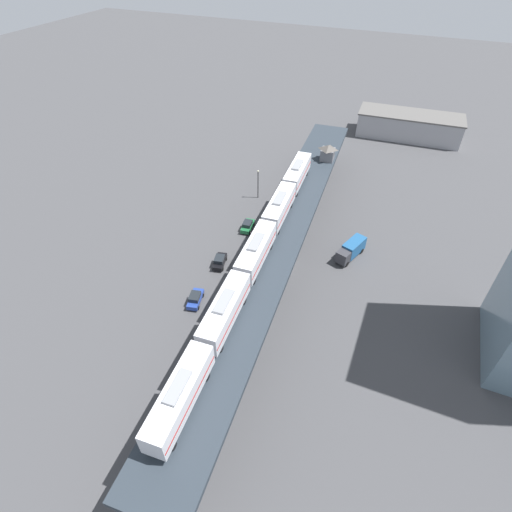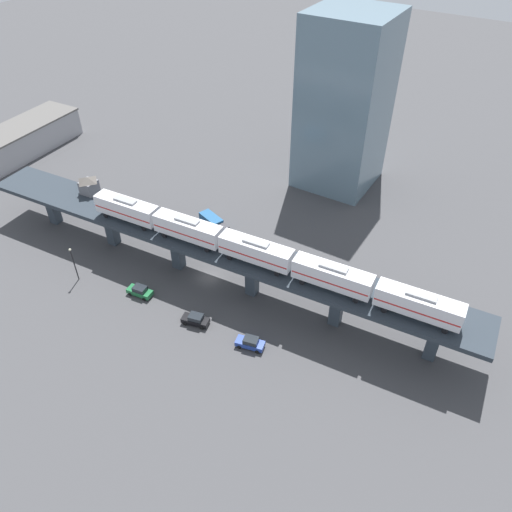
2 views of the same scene
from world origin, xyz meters
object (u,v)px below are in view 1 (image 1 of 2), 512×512
Objects in this scene: delivery_truck at (351,249)px; street_lamp at (258,182)px; subway_train at (256,251)px; street_car_black at (220,261)px; street_car_green at (248,226)px; warehouse_building at (409,125)px; signal_hut at (328,152)px; street_car_blue at (195,299)px.

street_lamp is (-24.04, 12.36, 2.35)m from delivery_truck.
subway_train reaches higher than street_lamp.
delivery_truck is (21.68, 11.65, 0.82)m from street_car_black.
subway_train reaches higher than street_car_black.
street_car_green is 0.16× the size of warehouse_building.
street_car_green is at bearing -77.39° from street_lamp.
signal_hut is 24.68m from delivery_truck.
signal_hut reaches higher than street_car_black.
signal_hut is 0.46× the size of delivery_truck.
street_car_black is 1.00× the size of street_car_blue.
signal_hut is 0.12× the size of warehouse_building.
street_lamp is 0.24× the size of warehouse_building.
delivery_truck is (21.19, 21.65, 0.82)m from street_car_blue.
street_car_blue is 0.16× the size of warehouse_building.
street_car_green and street_car_black have the same top height.
street_car_green is 21.37m from delivery_truck.
street_lamp is (-2.68, 12.00, 3.17)m from street_car_green.
street_lamp is at bearing 94.79° from street_car_blue.
street_car_green is (-9.22, 17.49, -9.82)m from subway_train.
signal_hut is 16.47m from street_lamp.
street_lamp reaches higher than street_car_blue.
warehouse_building is at bearing 70.62° from street_car_black.
subway_train is 37.64m from signal_hut.
street_car_blue is (0.50, -10.00, 0.00)m from street_car_black.
warehouse_building is (27.27, 46.80, -0.70)m from street_lamp.
signal_hut is at bearing 71.60° from street_car_black.
street_car_green is at bearing 90.43° from street_car_blue.
street_car_blue is at bearing -134.38° from delivery_truck.
street_car_blue is at bearing -103.60° from signal_hut.
subway_train is 78.16m from warehouse_building.
subway_train is 22.83m from delivery_truck.
street_car_green and street_car_blue have the same top height.
delivery_truck is at bearing -0.98° from street_car_green.
street_lamp is (-2.85, 34.01, 3.17)m from street_car_blue.
street_lamp is (-2.35, 24.01, 3.17)m from street_car_black.
delivery_truck is at bearing -93.13° from warehouse_building.
delivery_truck is at bearing 45.62° from street_car_blue.
signal_hut is at bearing 118.19° from delivery_truck.
street_lamp is at bearing 152.78° from delivery_truck.
street_car_blue is 0.62× the size of delivery_truck.
street_lamp is at bearing -148.06° from signal_hut.
street_car_black is at bearing -91.58° from street_car_green.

